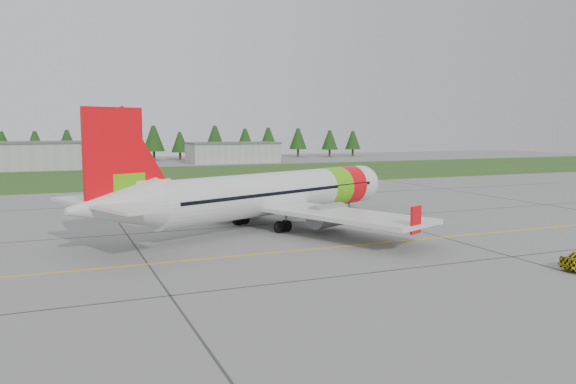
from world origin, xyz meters
name	(u,v)px	position (x,y,z in m)	size (l,w,h in m)	color
ground	(396,270)	(0.00, 0.00, 0.00)	(320.00, 320.00, 0.00)	gray
aircraft	(269,194)	(-1.92, 18.68, 3.15)	(34.35, 32.62, 10.93)	silver
grass_strip	(166,175)	(0.00, 82.00, 0.01)	(320.00, 50.00, 0.03)	#30561E
taxi_guideline	(340,247)	(0.00, 8.00, 0.01)	(120.00, 0.25, 0.02)	gold
hangar_west	(9,157)	(-30.00, 110.00, 3.00)	(32.00, 14.00, 6.00)	#A8A8A3
hangar_east	(233,153)	(25.00, 118.00, 2.60)	(24.00, 12.00, 5.20)	#A8A8A3
treeline	(130,143)	(0.00, 138.00, 5.00)	(160.00, 8.00, 10.00)	#1C3F14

